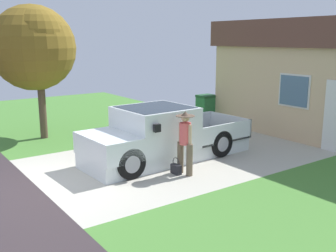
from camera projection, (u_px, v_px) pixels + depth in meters
pickup_truck at (158, 137)px, 11.33m from camera, size 2.13×5.18×1.58m
person_with_hat at (185, 141)px, 10.15m from camera, size 0.49×0.49×1.66m
handbag at (176, 168)px, 10.31m from camera, size 0.31×0.14×0.45m
front_yard_tree at (34, 46)px, 13.40m from camera, size 2.89×2.89×4.58m
wheeled_trash_bin at (206, 107)px, 16.71m from camera, size 0.60×0.72×1.14m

